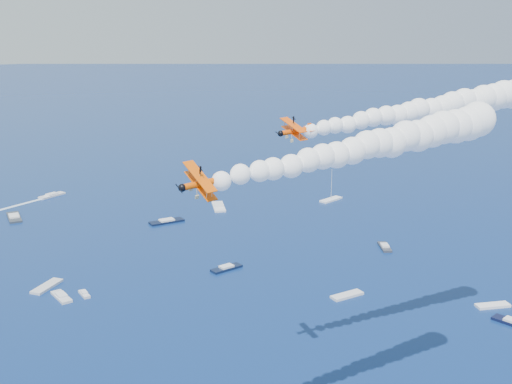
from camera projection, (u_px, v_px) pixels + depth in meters
name	position (u px, v px, depth m)	size (l,w,h in m)	color
biplane_lead	(295.00, 131.00, 111.56)	(6.52, 7.31, 4.40)	#FF4E05
biplane_trail	(202.00, 183.00, 81.99)	(6.36, 7.14, 4.30)	#E85204
smoke_trail_lead	(420.00, 110.00, 121.74)	(52.59, 7.41, 9.78)	white
smoke_trail_trail	(365.00, 147.00, 94.39)	(52.52, 8.85, 9.78)	white
spectator_boats	(120.00, 259.00, 202.28)	(225.39, 182.48, 0.70)	white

